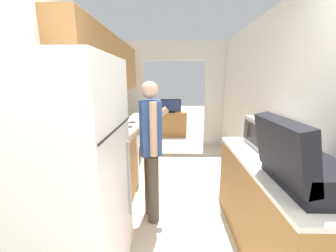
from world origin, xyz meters
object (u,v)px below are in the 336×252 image
suitcase (301,165)px  knife (127,118)px  tv_cabinet (171,124)px  refrigerator (72,178)px  microwave (268,133)px  person (151,149)px  television (171,106)px  range_oven (123,150)px

suitcase → knife: bearing=125.0°
suitcase → tv_cabinet: suitcase is taller
refrigerator → microwave: refrigerator is taller
refrigerator → person: refrigerator is taller
suitcase → tv_cabinet: (-0.91, 4.58, -0.71)m
person → television: (0.20, 3.66, 0.02)m
person → range_oven: bearing=9.7°
microwave → television: microwave is taller
suitcase → microwave: bearing=78.7°
refrigerator → person: 0.94m
knife → suitcase: bearing=-63.2°
person → knife: 1.72m
refrigerator → suitcase: size_ratio=2.86×
range_oven → tv_cabinet: bearing=73.2°
range_oven → knife: (-0.04, 0.51, 0.45)m
range_oven → person: (0.58, -1.09, 0.41)m
tv_cabinet → range_oven: bearing=-106.8°
range_oven → television: (0.79, 2.57, 0.42)m
range_oven → refrigerator: bearing=-88.2°
range_oven → person: bearing=-61.9°
tv_cabinet → television: 0.54m
person → knife: person is taller
range_oven → suitcase: bearing=-49.2°
refrigerator → person: size_ratio=1.11×
television → microwave: bearing=-73.4°
television → tv_cabinet: bearing=90.0°
person → tv_cabinet: bearing=-21.5°
person → suitcase: person is taller
television → knife: bearing=-111.8°
suitcase → knife: (-1.73, 2.47, -0.15)m
range_oven → suitcase: size_ratio=1.66×
refrigerator → tv_cabinet: size_ratio=1.97×
refrigerator → range_oven: refrigerator is taller
person → knife: bearing=2.8°
person → suitcase: (1.12, -0.88, 0.20)m
television → person: bearing=-93.2°
refrigerator → knife: size_ratio=5.16×
television → knife: 2.22m
tv_cabinet → television: size_ratio=1.57×
tv_cabinet → television: television is taller
range_oven → microwave: size_ratio=1.98×
range_oven → tv_cabinet: size_ratio=1.14×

